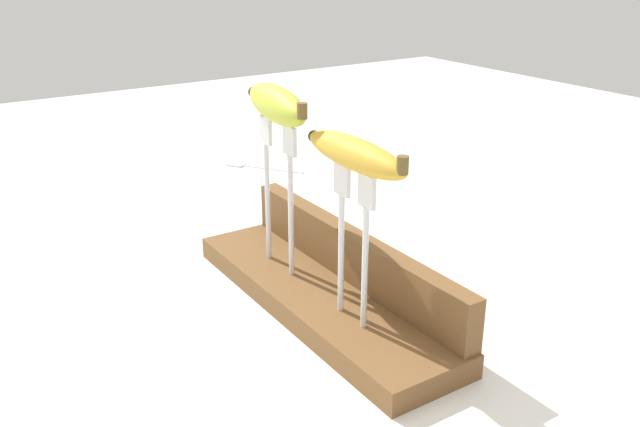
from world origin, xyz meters
The scene contains 8 objects.
ground_plane centered at (0.00, 0.00, 0.00)m, with size 3.00×3.00×0.00m, color silver.
wooden_board centered at (0.00, 0.00, 0.01)m, with size 0.44×0.12×0.03m, color brown.
board_backstop centered at (0.00, 0.05, 0.06)m, with size 0.44×0.03×0.06m, color brown.
fork_stand_left centered at (-0.08, -0.01, 0.15)m, with size 0.09×0.01×0.20m.
fork_stand_right centered at (0.08, -0.01, 0.14)m, with size 0.07×0.01×0.18m.
banana_raised_left centered at (-0.08, -0.01, 0.25)m, with size 0.17×0.07×0.04m.
banana_raised_right centered at (0.08, -0.01, 0.23)m, with size 0.18×0.04×0.04m.
fork_fallen_near centered at (-0.56, 0.21, 0.00)m, with size 0.15×0.11×0.01m.
Camera 1 is at (0.64, -0.42, 0.43)m, focal length 38.32 mm.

